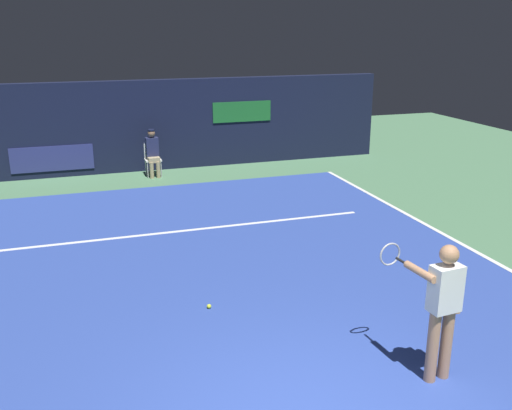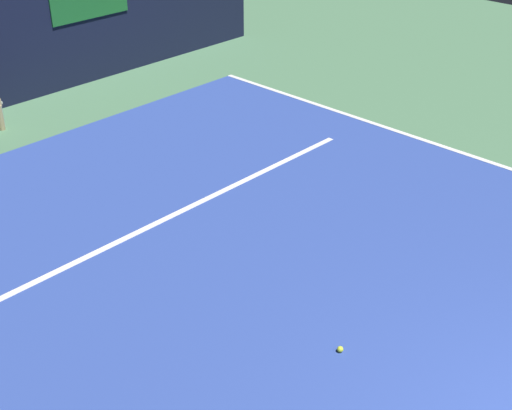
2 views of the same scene
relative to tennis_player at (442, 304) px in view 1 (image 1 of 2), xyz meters
The scene contains 8 objects.
ground_plane 4.60m from the tennis_player, 114.63° to the left, with size 29.69×29.69×0.00m, color #4C7A56.
court_surface 4.60m from the tennis_player, 114.63° to the left, with size 10.09×11.08×0.01m, color #2D479E.
line_sideline_left 5.24m from the tennis_player, 52.62° to the left, with size 0.10×11.08×0.01m, color white.
line_service 6.39m from the tennis_player, 107.27° to the left, with size 7.87×0.10×0.01m, color white.
back_wall 11.77m from the tennis_player, 99.18° to the left, with size 14.64×0.33×2.60m.
tennis_player is the anchor object (origin of this frame).
line_judge_on_chair 10.94m from the tennis_player, 99.25° to the left, with size 0.45×0.53×1.32m.
tennis_ball 3.49m from the tennis_player, 130.26° to the left, with size 0.07×0.07×0.07m, color #CCE033.
Camera 1 is at (-2.04, -4.55, 4.07)m, focal length 40.20 mm.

